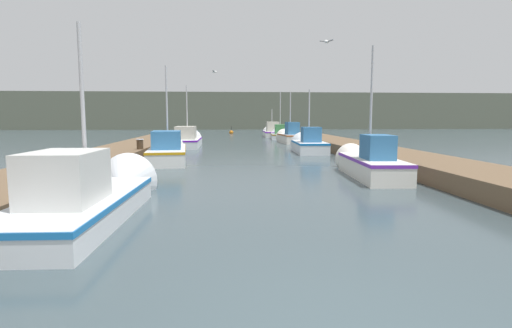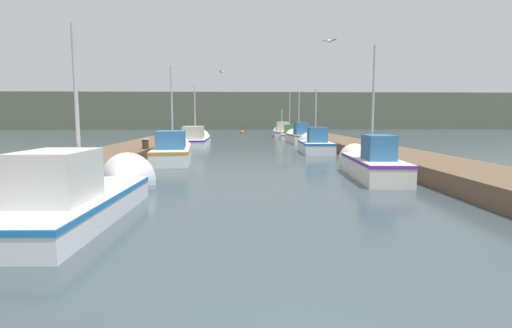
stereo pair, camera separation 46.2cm
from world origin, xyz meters
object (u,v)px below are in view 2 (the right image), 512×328
(mooring_piling_2, at_px, (292,131))
(seagull_1, at_px, (329,41))
(fishing_boat_2, at_px, (173,150))
(fishing_boat_3, at_px, (314,145))
(fishing_boat_5, at_px, (298,136))
(fishing_boat_6, at_px, (289,134))
(fishing_boat_4, at_px, (196,140))
(fishing_boat_1, at_px, (370,163))
(fishing_boat_7, at_px, (281,132))
(seagull_lead, at_px, (221,72))
(mooring_piling_0, at_px, (146,149))
(mooring_piling_1, at_px, (294,131))
(fishing_boat_0, at_px, (89,193))
(channel_buoy, at_px, (242,132))

(mooring_piling_2, relative_size, seagull_1, 2.04)
(mooring_piling_2, bearing_deg, fishing_boat_2, -110.52)
(fishing_boat_3, height_order, mooring_piling_2, fishing_boat_3)
(fishing_boat_5, xyz_separation_m, fishing_boat_6, (-0.00, 5.69, -0.10))
(fishing_boat_4, distance_m, fishing_boat_5, 8.43)
(fishing_boat_1, height_order, fishing_boat_5, fishing_boat_1)
(fishing_boat_3, height_order, fishing_boat_7, fishing_boat_3)
(seagull_lead, bearing_deg, mooring_piling_0, -17.58)
(fishing_boat_2, relative_size, fishing_boat_7, 1.16)
(fishing_boat_2, bearing_deg, fishing_boat_4, 83.91)
(mooring_piling_0, xyz_separation_m, mooring_piling_2, (9.92, 23.06, 0.01))
(fishing_boat_6, relative_size, seagull_lead, 8.70)
(fishing_boat_1, height_order, fishing_boat_6, fishing_boat_1)
(fishing_boat_3, distance_m, fishing_boat_7, 18.33)
(fishing_boat_5, bearing_deg, fishing_boat_1, -94.11)
(fishing_boat_1, bearing_deg, fishing_boat_5, 93.34)
(fishing_boat_2, relative_size, fishing_boat_3, 1.37)
(fishing_boat_4, relative_size, seagull_1, 11.85)
(mooring_piling_2, xyz_separation_m, seagull_lead, (-6.56, -17.72, 4.17))
(mooring_piling_0, bearing_deg, mooring_piling_2, 66.73)
(fishing_boat_1, relative_size, mooring_piling_0, 5.04)
(fishing_boat_1, relative_size, mooring_piling_1, 4.00)
(fishing_boat_0, distance_m, fishing_boat_3, 16.22)
(channel_buoy, bearing_deg, mooring_piling_2, -52.56)
(fishing_boat_0, distance_m, mooring_piling_0, 10.39)
(mooring_piling_0, relative_size, mooring_piling_1, 0.79)
(fishing_boat_2, height_order, mooring_piling_2, fishing_boat_2)
(fishing_boat_1, bearing_deg, mooring_piling_0, 152.36)
(mooring_piling_0, bearing_deg, fishing_boat_7, 68.64)
(fishing_boat_2, height_order, fishing_boat_4, fishing_boat_2)
(fishing_boat_3, height_order, mooring_piling_1, fishing_boat_3)
(mooring_piling_1, distance_m, channel_buoy, 10.05)
(fishing_boat_0, xyz_separation_m, mooring_piling_2, (8.74, 33.38, 0.12))
(fishing_boat_7, relative_size, mooring_piling_1, 4.15)
(fishing_boat_2, relative_size, fishing_boat_5, 1.38)
(fishing_boat_3, distance_m, seagull_lead, 7.00)
(fishing_boat_3, bearing_deg, fishing_boat_6, 90.91)
(fishing_boat_0, distance_m, fishing_boat_6, 29.54)
(fishing_boat_5, height_order, seagull_lead, seagull_lead)
(fishing_boat_6, xyz_separation_m, seagull_lead, (-5.69, -12.80, 4.29))
(fishing_boat_6, height_order, channel_buoy, fishing_boat_6)
(fishing_boat_2, height_order, fishing_boat_7, fishing_boat_2)
(fishing_boat_2, distance_m, mooring_piling_1, 23.02)
(fishing_boat_2, xyz_separation_m, mooring_piling_0, (-1.28, -0.00, 0.04))
(fishing_boat_6, bearing_deg, channel_buoy, 115.17)
(fishing_boat_2, height_order, fishing_boat_5, fishing_boat_2)
(mooring_piling_0, bearing_deg, seagull_1, -25.42)
(seagull_1, bearing_deg, fishing_boat_5, -57.76)
(fishing_boat_6, relative_size, mooring_piling_1, 3.81)
(mooring_piling_2, bearing_deg, seagull_lead, -110.33)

